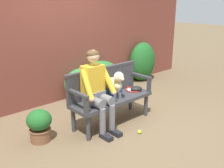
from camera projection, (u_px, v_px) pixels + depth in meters
ground_plane at (112, 123)px, 4.61m from camera, size 40.00×40.00×0.00m
brick_garden_fence at (57, 47)px, 5.46m from camera, size 8.00×0.30×2.28m
hedge_bush_far_right at (100, 78)px, 5.95m from camera, size 1.06×0.77×0.76m
hedge_bush_mid_right at (81, 84)px, 5.68m from camera, size 0.78×0.60×0.67m
hedge_bush_mid_left at (142, 62)px, 6.92m from camera, size 0.81×0.54×1.02m
garden_bench at (112, 101)px, 4.49m from camera, size 1.51×0.52×0.47m
bench_backrest at (103, 81)px, 4.55m from camera, size 1.55×0.06×0.50m
bench_armrest_left_end at (81, 98)px, 3.88m from camera, size 0.06×0.52×0.28m
bench_armrest_right_end at (144, 80)px, 4.81m from camera, size 0.06×0.52×0.28m
person_seated at (96, 88)px, 4.15m from camera, size 0.56×0.66×1.34m
dog_on_bench at (115, 84)px, 4.42m from camera, size 0.25×0.48×0.48m
tennis_racket at (132, 89)px, 4.88m from camera, size 0.32×0.57×0.03m
baseball_glove at (136, 89)px, 4.80m from camera, size 0.28×0.26×0.09m
sports_bag at (113, 93)px, 4.52m from camera, size 0.32×0.27×0.14m
tennis_ball at (139, 132)px, 4.22m from camera, size 0.07×0.07×0.07m
potted_plant at (39, 124)px, 3.94m from camera, size 0.38×0.38×0.51m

